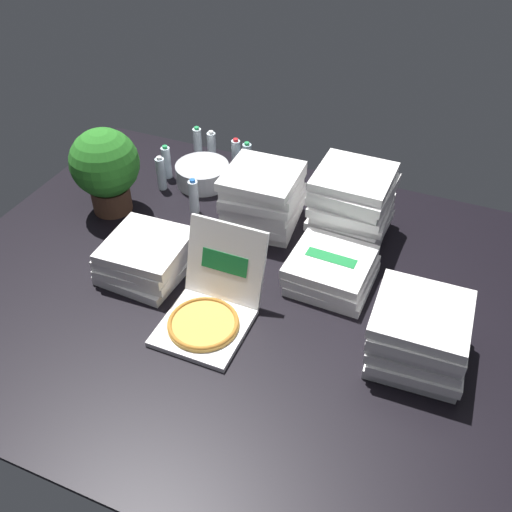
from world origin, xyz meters
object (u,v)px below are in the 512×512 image
ice_bucket (203,174)px  water_bottle_2 (198,143)px  water_bottle_3 (212,147)px  pizza_stack_right_mid (146,257)px  pizza_stack_left_far (263,198)px  open_pizza_box (210,306)px  water_bottle_6 (161,174)px  water_bottle_1 (194,197)px  water_bottle_5 (236,155)px  potted_plant (105,167)px  water_bottle_0 (247,159)px  pizza_stack_left_near (352,205)px  pizza_stack_right_far (419,335)px  pizza_stack_left_mid (331,270)px  water_bottle_4 (167,162)px

ice_bucket → water_bottle_2: water_bottle_2 is taller
water_bottle_3 → water_bottle_2: bearing=172.3°
pizza_stack_right_mid → pizza_stack_left_far: bearing=57.8°
open_pizza_box → pizza_stack_left_far: 0.80m
water_bottle_6 → water_bottle_2: bearing=85.7°
water_bottle_1 → water_bottle_5: size_ratio=1.00×
pizza_stack_right_mid → potted_plant: size_ratio=0.83×
water_bottle_3 → water_bottle_6: size_ratio=1.00×
water_bottle_0 → pizza_stack_left_near: bearing=-25.2°
pizza_stack_right_far → water_bottle_3: pizza_stack_right_far is taller
pizza_stack_right_mid → pizza_stack_left_mid: bearing=18.3°
water_bottle_6 → potted_plant: (-0.16, -0.31, 0.18)m
open_pizza_box → water_bottle_5: size_ratio=2.33×
pizza_stack_left_near → potted_plant: size_ratio=0.84×
water_bottle_0 → water_bottle_4: size_ratio=1.00×
water_bottle_0 → potted_plant: (-0.57, -0.67, 0.18)m
water_bottle_0 → water_bottle_6: (-0.41, -0.36, 0.00)m
pizza_stack_right_far → water_bottle_2: bearing=144.8°
water_bottle_0 → water_bottle_2: same height
pizza_stack_right_mid → pizza_stack_right_far: 1.37m
pizza_stack_left_mid → water_bottle_2: 1.45m
pizza_stack_right_mid → water_bottle_3: 1.13m
water_bottle_4 → water_bottle_6: (0.03, -0.13, 0.00)m
pizza_stack_left_near → potted_plant: potted_plant is taller
water_bottle_4 → pizza_stack_left_near: bearing=-6.0°
water_bottle_2 → water_bottle_1: bearing=-64.7°
open_pizza_box → pizza_stack_left_mid: 0.64m
pizza_stack_right_mid → water_bottle_1: 0.57m
pizza_stack_left_near → water_bottle_3: pizza_stack_left_near is taller
pizza_stack_left_near → water_bottle_0: size_ratio=1.93×
water_bottle_5 → ice_bucket: bearing=-119.2°
pizza_stack_right_mid → ice_bucket: size_ratio=1.27×
pizza_stack_left_mid → water_bottle_0: 1.12m
open_pizza_box → pizza_stack_right_mid: bearing=158.9°
pizza_stack_right_mid → water_bottle_5: 1.09m
open_pizza_box → pizza_stack_right_mid: open_pizza_box is taller
water_bottle_1 → water_bottle_2: 0.63m
pizza_stack_left_mid → water_bottle_1: water_bottle_1 is taller
pizza_stack_left_mid → water_bottle_0: (-0.80, 0.78, 0.03)m
open_pizza_box → potted_plant: (-0.93, 0.58, 0.20)m
ice_bucket → water_bottle_5: (0.13, 0.23, 0.04)m
water_bottle_5 → potted_plant: potted_plant is taller
pizza_stack_left_far → ice_bucket: bearing=154.1°
open_pizza_box → water_bottle_2: (-0.74, 1.31, 0.02)m
pizza_stack_left_far → water_bottle_2: 0.86m
water_bottle_3 → pizza_stack_left_far: bearing=-41.6°
open_pizza_box → water_bottle_5: (-0.44, 1.26, 0.02)m
water_bottle_1 → potted_plant: bearing=-160.6°
ice_bucket → water_bottle_4: 0.24m
pizza_stack_left_near → pizza_stack_right_far: (0.50, -0.75, -0.05)m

